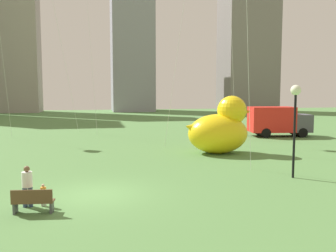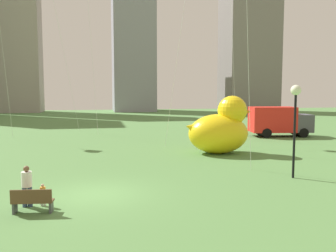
{
  "view_description": "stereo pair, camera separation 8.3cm",
  "coord_description": "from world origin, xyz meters",
  "views": [
    {
      "loc": [
        0.07,
        -15.25,
        4.39
      ],
      "look_at": [
        3.81,
        3.43,
        2.53
      ],
      "focal_mm": 38.61,
      "sensor_mm": 36.0,
      "label": 1
    },
    {
      "loc": [
        0.15,
        -15.27,
        4.39
      ],
      "look_at": [
        3.81,
        3.43,
        2.53
      ],
      "focal_mm": 38.61,
      "sensor_mm": 36.0,
      "label": 2
    }
  ],
  "objects": [
    {
      "name": "ground_plane",
      "position": [
        0.0,
        0.0,
        0.0
      ],
      "size": [
        140.0,
        140.0,
        0.0
      ],
      "primitive_type": "plane",
      "color": "#528043"
    },
    {
      "name": "park_bench",
      "position": [
        -2.21,
        -1.96,
        0.47
      ],
      "size": [
        1.49,
        0.62,
        0.9
      ],
      "color": "brown",
      "rests_on": "ground"
    },
    {
      "name": "person_adult",
      "position": [
        -2.52,
        -1.13,
        0.87
      ],
      "size": [
        0.39,
        0.39,
        1.58
      ],
      "color": "#38476B",
      "rests_on": "ground"
    },
    {
      "name": "person_child",
      "position": [
        -1.95,
        -1.16,
        0.48
      ],
      "size": [
        0.21,
        0.21,
        0.86
      ],
      "color": "silver",
      "rests_on": "ground"
    },
    {
      "name": "giant_inflatable_duck",
      "position": [
        8.62,
        8.74,
        1.73
      ],
      "size": [
        4.89,
        3.14,
        4.05
      ],
      "color": "yellow",
      "rests_on": "ground"
    },
    {
      "name": "lamppost",
      "position": [
        9.81,
        1.11,
        3.71
      ],
      "size": [
        0.51,
        0.51,
        4.68
      ],
      "color": "black",
      "rests_on": "ground"
    },
    {
      "name": "box_truck",
      "position": [
        17.31,
        16.72,
        1.44
      ],
      "size": [
        6.01,
        3.05,
        2.85
      ],
      "color": "red",
      "rests_on": "ground"
    },
    {
      "name": "city_skyline",
      "position": [
        -3.45,
        60.71,
        15.93
      ],
      "size": [
        81.55,
        18.09,
        38.88
      ],
      "color": "#9E938C",
      "rests_on": "ground"
    }
  ]
}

